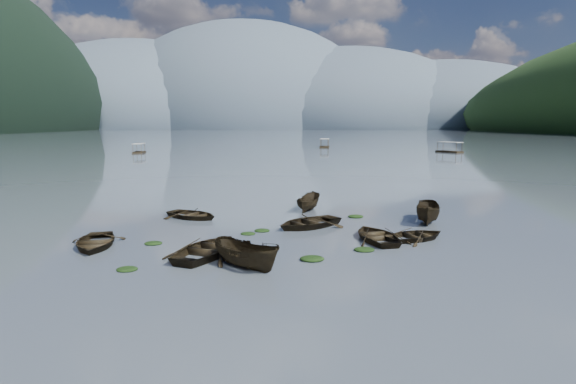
{
  "coord_description": "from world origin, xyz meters",
  "views": [
    {
      "loc": [
        -0.89,
        -21.1,
        6.96
      ],
      "look_at": [
        0.0,
        12.0,
        2.0
      ],
      "focal_mm": 28.0,
      "sensor_mm": 36.0,
      "label": 1
    }
  ],
  "objects_px": {
    "rowboat_3": "(377,240)",
    "pontoon_centre": "(325,147)",
    "rowboat_0": "(95,247)",
    "pontoon_left": "(139,153)"
  },
  "relations": [
    {
      "from": "rowboat_0",
      "to": "pontoon_left",
      "type": "distance_m",
      "value": 91.19
    },
    {
      "from": "rowboat_3",
      "to": "pontoon_centre",
      "type": "xyz_separation_m",
      "value": [
        9.01,
        113.39,
        0.0
      ]
    },
    {
      "from": "rowboat_3",
      "to": "pontoon_left",
      "type": "height_order",
      "value": "pontoon_left"
    },
    {
      "from": "rowboat_3",
      "to": "pontoon_left",
      "type": "xyz_separation_m",
      "value": [
        -40.42,
        86.91,
        0.0
      ]
    },
    {
      "from": "rowboat_3",
      "to": "pontoon_left",
      "type": "relative_size",
      "value": 0.76
    },
    {
      "from": "rowboat_0",
      "to": "pontoon_centre",
      "type": "bearing_deg",
      "value": 65.17
    },
    {
      "from": "rowboat_3",
      "to": "pontoon_centre",
      "type": "bearing_deg",
      "value": -104.35
    },
    {
      "from": "rowboat_0",
      "to": "pontoon_centre",
      "type": "distance_m",
      "value": 117.34
    },
    {
      "from": "rowboat_3",
      "to": "pontoon_centre",
      "type": "distance_m",
      "value": 113.74
    },
    {
      "from": "rowboat_0",
      "to": "pontoon_left",
      "type": "relative_size",
      "value": 0.75
    }
  ]
}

